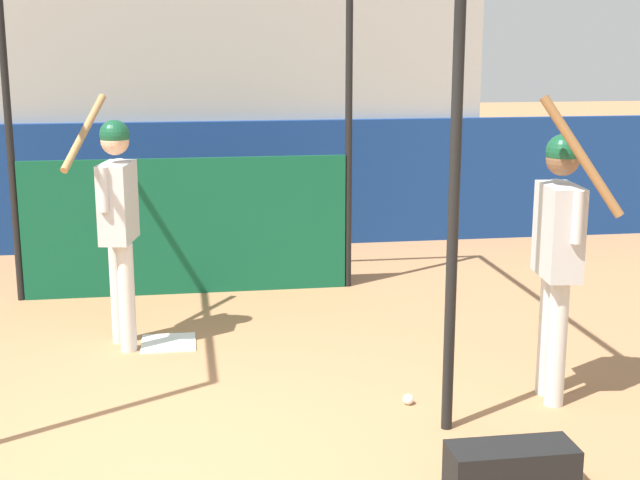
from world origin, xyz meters
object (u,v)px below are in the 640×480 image
(player_waiting, at_px, (559,241))
(baseball, at_px, (408,399))
(player_batter, at_px, (117,210))
(equipment_bag, at_px, (511,470))

(player_waiting, distance_m, baseball, 1.47)
(player_batter, xyz_separation_m, baseball, (1.99, -1.53, -1.09))
(player_batter, xyz_separation_m, player_waiting, (2.98, -1.59, -0.00))
(player_batter, height_order, player_waiting, player_waiting)
(equipment_bag, relative_size, baseball, 9.46)
(equipment_bag, distance_m, baseball, 1.31)
(equipment_bag, bearing_deg, player_batter, 128.56)
(player_batter, bearing_deg, equipment_bag, -130.82)
(player_batter, bearing_deg, player_waiting, -107.48)
(player_batter, height_order, baseball, player_batter)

